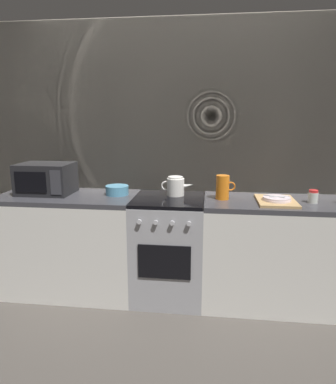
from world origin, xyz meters
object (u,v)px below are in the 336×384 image
at_px(dish_pile, 276,200).
at_px(spice_jar, 313,197).
at_px(stove_unit, 169,248).
at_px(microwave, 46,179).
at_px(pitcher, 223,187).
at_px(kettle, 176,186).
at_px(mixing_bowl, 117,190).

xyz_separation_m(dish_pile, spice_jar, (0.29, 0.02, 0.03)).
height_order(stove_unit, dish_pile, dish_pile).
relative_size(microwave, dish_pile, 1.15).
bearing_deg(spice_jar, dish_pile, -175.76).
bearing_deg(stove_unit, pitcher, 1.64).
distance_m(stove_unit, spice_jar, 1.26).
bearing_deg(kettle, spice_jar, -6.68).
distance_m(microwave, pitcher, 1.55).
bearing_deg(mixing_bowl, microwave, -177.11).
distance_m(stove_unit, dish_pile, 0.99).
bearing_deg(spice_jar, stove_unit, 178.55).
distance_m(mixing_bowl, pitcher, 0.92).
height_order(kettle, mixing_bowl, kettle).
xyz_separation_m(microwave, kettle, (1.15, 0.07, -0.05)).
height_order(microwave, spice_jar, microwave).
xyz_separation_m(mixing_bowl, pitcher, (0.91, -0.05, 0.06)).
bearing_deg(kettle, pitcher, -12.38).
relative_size(mixing_bowl, spice_jar, 1.90).
xyz_separation_m(microwave, mixing_bowl, (0.63, 0.03, -0.10)).
distance_m(kettle, spice_jar, 1.12).
distance_m(mixing_bowl, dish_pile, 1.34).
distance_m(stove_unit, pitcher, 0.71).
bearing_deg(microwave, kettle, 3.27).
relative_size(pitcher, spice_jar, 1.90).
xyz_separation_m(kettle, pitcher, (0.40, -0.09, 0.02)).
bearing_deg(stove_unit, mixing_bowl, 171.83).
relative_size(kettle, pitcher, 1.42).
relative_size(stove_unit, microwave, 1.96).
xyz_separation_m(microwave, dish_pile, (1.97, -0.09, -0.12)).
height_order(microwave, kettle, microwave).
bearing_deg(pitcher, stove_unit, -178.36).
bearing_deg(pitcher, mixing_bowl, 176.61).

